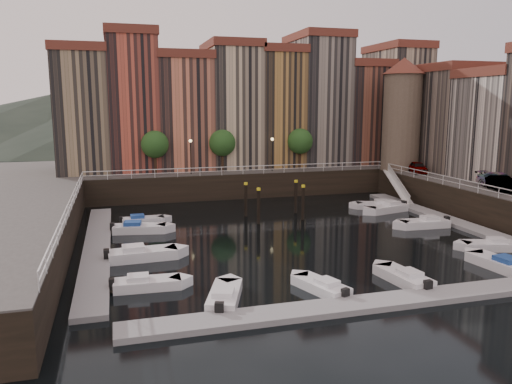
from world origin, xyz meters
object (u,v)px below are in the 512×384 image
object	(u,v)px
gangway	(397,185)
car_c	(502,182)
boat_left_3	(138,228)
boat_left_0	(146,284)
corner_tower	(402,112)
car_a	(418,168)
boat_left_1	(141,254)
car_b	(501,185)
mooring_pilings	(276,202)

from	to	relation	value
gangway	car_c	distance (m)	12.18
gangway	boat_left_3	world-z (taller)	gangway
car_c	boat_left_3	bearing A→B (deg)	165.16
boat_left_0	corner_tower	bearing A→B (deg)	40.13
car_a	boat_left_1	bearing A→B (deg)	-136.49
boat_left_0	car_b	world-z (taller)	car_b
corner_tower	gangway	xyz separation A→B (m)	(-2.90, -4.50, -8.28)
gangway	car_a	xyz separation A→B (m)	(3.10, 0.77, 1.76)
boat_left_1	car_b	size ratio (longest dim) A/B	1.23
car_b	car_c	size ratio (longest dim) A/B	0.83
boat_left_0	gangway	bearing A→B (deg)	37.30
boat_left_0	car_a	xyz separation A→B (m)	(33.24, 21.58, 3.34)
car_b	boat_left_3	bearing A→B (deg)	-171.23
boat_left_3	car_c	size ratio (longest dim) A/B	0.95
car_b	car_a	bearing A→B (deg)	110.14
corner_tower	boat_left_0	distance (m)	42.78
car_a	car_b	world-z (taller)	car_b
gangway	car_a	world-z (taller)	car_a
mooring_pilings	boat_left_1	bearing A→B (deg)	-143.49
boat_left_0	boat_left_3	distance (m)	14.15
corner_tower	boat_left_1	xyz separation A→B (m)	(-33.00, -19.22, -9.79)
boat_left_3	boat_left_1	bearing A→B (deg)	-81.74
boat_left_1	car_c	xyz separation A→B (m)	(34.67, 3.58, 3.35)
boat_left_1	gangway	bearing A→B (deg)	23.37
corner_tower	boat_left_0	bearing A→B (deg)	-142.55
gangway	car_c	bearing A→B (deg)	-67.70
boat_left_1	car_a	bearing A→B (deg)	22.33
gangway	boat_left_0	size ratio (longest dim) A/B	1.91
mooring_pilings	car_c	world-z (taller)	car_c
boat_left_1	boat_left_3	distance (m)	8.06
boat_left_0	car_b	bearing A→B (deg)	16.89
boat_left_1	car_b	bearing A→B (deg)	1.46
mooring_pilings	car_b	bearing A→B (deg)	-21.11
boat_left_3	car_a	distance (m)	34.00
corner_tower	car_b	size ratio (longest dim) A/B	3.23
corner_tower	car_c	xyz separation A→B (m)	(1.67, -15.64, -6.44)
boat_left_3	car_c	bearing A→B (deg)	2.18
boat_left_1	car_a	distance (m)	36.78
mooring_pilings	car_c	distance (m)	22.09
car_a	car_b	distance (m)	13.06
boat_left_0	car_a	bearing A→B (deg)	35.67
mooring_pilings	car_a	bearing A→B (deg)	15.35
corner_tower	car_c	world-z (taller)	corner_tower
car_a	car_c	xyz separation A→B (m)	(1.47, -11.91, 0.07)
gangway	boat_left_3	xyz separation A→B (m)	(-29.92, -6.66, -1.54)
corner_tower	gangway	bearing A→B (deg)	-122.80
car_a	car_c	size ratio (longest dim) A/B	0.77
gangway	mooring_pilings	distance (m)	17.05
gangway	car_b	bearing A→B (deg)	-74.05
boat_left_3	car_a	xyz separation A→B (m)	(33.01, 7.43, 3.30)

